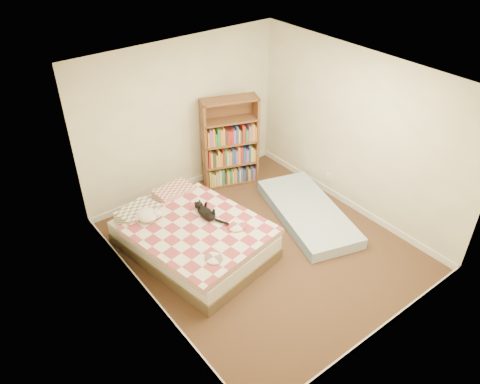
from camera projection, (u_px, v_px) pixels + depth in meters
room at (265, 176)px, 6.00m from camera, size 3.51×4.01×2.51m
bed at (192, 236)px, 6.49m from camera, size 1.77×2.26×0.55m
bookshelf at (229, 153)px, 7.79m from camera, size 1.02×0.61×1.53m
floor_mattress at (308, 212)px, 7.20m from camera, size 1.40×2.11×0.17m
black_cat at (205, 212)px, 6.44m from camera, size 0.21×0.62×0.14m
white_dog at (148, 215)px, 6.35m from camera, size 0.33×0.36×0.15m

